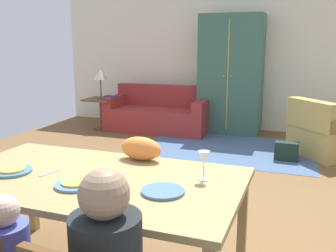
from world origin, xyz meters
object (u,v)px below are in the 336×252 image
at_px(cat, 141,148).
at_px(book_lower, 111,98).
at_px(side_table, 102,109).
at_px(armoire, 231,75).
at_px(table_lamp, 100,76).
at_px(plate_near_child, 76,184).
at_px(armchair, 326,134).
at_px(wine_glass, 204,160).
at_px(handbag, 287,151).
at_px(plate_near_man, 12,171).
at_px(couch, 159,114).
at_px(dining_table, 92,185).
at_px(book_upper, 110,96).
at_px(plate_near_woman, 163,191).

xyz_separation_m(cat, book_lower, (-2.33, 3.81, -0.25)).
relative_size(side_table, book_lower, 2.64).
relative_size(armoire, table_lamp, 3.89).
bearing_deg(cat, table_lamp, 129.89).
bearing_deg(book_lower, plate_near_child, -63.72).
bearing_deg(armchair, side_table, 173.68).
relative_size(wine_glass, handbag, 0.58).
relative_size(plate_near_man, armoire, 0.12).
bearing_deg(table_lamp, plate_near_child, -61.64).
height_order(plate_near_child, couch, couch).
distance_m(dining_table, handbag, 3.54).
height_order(wine_glass, armchair, wine_glass).
xyz_separation_m(cat, book_upper, (-2.36, 3.85, -0.22)).
bearing_deg(plate_near_child, table_lamp, 118.36).
distance_m(plate_near_man, cat, 0.88).
bearing_deg(cat, wine_glass, -18.90).
relative_size(wine_glass, armoire, 0.09).
relative_size(plate_near_woman, side_table, 0.43).
xyz_separation_m(dining_table, book_upper, (-2.21, 4.28, -0.08)).
xyz_separation_m(book_lower, handbag, (3.23, -0.91, -0.46)).
height_order(armchair, armoire, armoire).
distance_m(table_lamp, handbag, 3.65).
bearing_deg(couch, side_table, -166.42).
distance_m(book_lower, handbag, 3.39).
distance_m(armoire, handbag, 2.05).
height_order(wine_glass, side_table, wine_glass).
bearing_deg(plate_near_child, armchair, 68.58).
bearing_deg(side_table, couch, 13.58).
relative_size(plate_near_man, book_lower, 1.14).
relative_size(dining_table, table_lamp, 3.54).
bearing_deg(wine_glass, cat, 154.88).
xyz_separation_m(plate_near_man, book_upper, (-1.68, 4.40, -0.15)).
bearing_deg(armchair, couch, 166.39).
distance_m(plate_near_child, handbag, 3.72).
bearing_deg(book_upper, dining_table, -62.69).
bearing_deg(couch, book_upper, -166.90).
xyz_separation_m(couch, side_table, (-1.07, -0.26, 0.08)).
distance_m(plate_near_child, armchair, 4.29).
bearing_deg(armoire, book_upper, -166.58).
distance_m(wine_glass, book_lower, 4.98).
distance_m(cat, book_upper, 4.52).
height_order(dining_table, couch, couch).
bearing_deg(couch, dining_table, -73.73).
relative_size(wine_glass, side_table, 0.32).
relative_size(couch, book_upper, 8.61).
height_order(wine_glass, couch, wine_glass).
xyz_separation_m(couch, book_lower, (-0.87, -0.25, 0.29)).
xyz_separation_m(cat, armchair, (1.41, 3.36, -0.53)).
relative_size(plate_near_child, armchair, 0.21).
relative_size(couch, armoire, 0.90).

